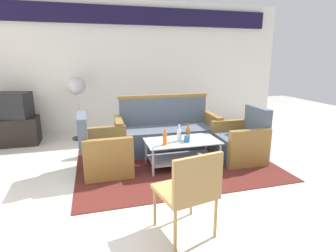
{
  "coord_description": "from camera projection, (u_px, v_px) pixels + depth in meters",
  "views": [
    {
      "loc": [
        -1.12,
        -3.0,
        1.62
      ],
      "look_at": [
        -0.09,
        0.67,
        0.65
      ],
      "focal_mm": 28.8,
      "sensor_mm": 36.0,
      "label": 1
    }
  ],
  "objects": [
    {
      "name": "bottle_clear",
      "position": [
        179.0,
        135.0,
        4.01
      ],
      "size": [
        0.07,
        0.07,
        0.25
      ],
      "color": "silver",
      "rests_on": "coffee_table"
    },
    {
      "name": "pedestal_fan",
      "position": [
        77.0,
        89.0,
        5.3
      ],
      "size": [
        0.36,
        0.36,
        1.27
      ],
      "color": "#2D2D33",
      "rests_on": "ground"
    },
    {
      "name": "ground_plane",
      "position": [
        188.0,
        186.0,
        3.49
      ],
      "size": [
        14.0,
        14.0,
        0.0
      ],
      "primitive_type": "plane",
      "color": "beige"
    },
    {
      "name": "bottle_brown",
      "position": [
        188.0,
        134.0,
        4.06
      ],
      "size": [
        0.07,
        0.07,
        0.25
      ],
      "color": "brown",
      "rests_on": "coffee_table"
    },
    {
      "name": "coffee_table",
      "position": [
        182.0,
        149.0,
        4.09
      ],
      "size": [
        1.1,
        0.6,
        0.4
      ],
      "color": "silver",
      "rests_on": "rug"
    },
    {
      "name": "wicker_chair",
      "position": [
        190.0,
        188.0,
        2.4
      ],
      "size": [
        0.56,
        0.56,
        0.84
      ],
      "rotation": [
        0.0,
        0.0,
        0.2
      ],
      "color": "#AD844C",
      "rests_on": "ground"
    },
    {
      "name": "television",
      "position": [
        13.0,
        105.0,
        5.01
      ],
      "size": [
        0.68,
        0.56,
        0.48
      ],
      "rotation": [
        0.0,
        0.0,
        2.92
      ],
      "color": "black",
      "rests_on": "tv_stand"
    },
    {
      "name": "bottle_orange",
      "position": [
        165.0,
        139.0,
        3.83
      ],
      "size": [
        0.06,
        0.06,
        0.24
      ],
      "color": "#D85919",
      "rests_on": "coffee_table"
    },
    {
      "name": "wall_back",
      "position": [
        143.0,
        64.0,
        5.98
      ],
      "size": [
        6.52,
        0.19,
        2.8
      ],
      "color": "silver",
      "rests_on": "ground"
    },
    {
      "name": "tv_stand",
      "position": [
        16.0,
        131.0,
        5.13
      ],
      "size": [
        0.8,
        0.5,
        0.52
      ],
      "primitive_type": "cube",
      "color": "black",
      "rests_on": "ground"
    },
    {
      "name": "armchair_left",
      "position": [
        104.0,
        153.0,
        3.88
      ],
      "size": [
        0.71,
        0.77,
        0.85
      ],
      "rotation": [
        0.0,
        0.0,
        -1.55
      ],
      "color": "#4C5666",
      "rests_on": "rug"
    },
    {
      "name": "armchair_right",
      "position": [
        241.0,
        143.0,
        4.35
      ],
      "size": [
        0.72,
        0.78,
        0.85
      ],
      "rotation": [
        0.0,
        0.0,
        1.55
      ],
      "color": "#4C5666",
      "rests_on": "rug"
    },
    {
      "name": "rug",
      "position": [
        175.0,
        164.0,
        4.23
      ],
      "size": [
        2.97,
        2.16,
        0.01
      ],
      "primitive_type": "cube",
      "color": "#511E19",
      "rests_on": "ground"
    },
    {
      "name": "cup",
      "position": [
        187.0,
        139.0,
        3.96
      ],
      "size": [
        0.08,
        0.08,
        0.1
      ],
      "primitive_type": "cylinder",
      "color": "#2659A5",
      "rests_on": "coffee_table"
    },
    {
      "name": "couch",
      "position": [
        167.0,
        133.0,
        4.8
      ],
      "size": [
        1.82,
        0.79,
        0.96
      ],
      "rotation": [
        0.0,
        0.0,
        3.11
      ],
      "color": "#4C5666",
      "rests_on": "rug"
    }
  ]
}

